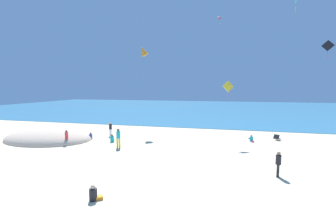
# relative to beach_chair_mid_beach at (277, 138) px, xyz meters

# --- Properties ---
(ground_plane) EXTENTS (120.00, 120.00, 0.00)m
(ground_plane) POSITION_rel_beach_chair_mid_beach_xyz_m (-10.00, -3.65, -0.27)
(ground_plane) COLOR beige
(ocean_water) EXTENTS (120.00, 60.00, 0.05)m
(ocean_water) POSITION_rel_beach_chair_mid_beach_xyz_m (-10.00, 34.82, -0.24)
(ocean_water) COLOR teal
(ocean_water) RESTS_ON ground_plane
(dune_mound) EXTENTS (9.22, 6.45, 2.43)m
(dune_mound) POSITION_rel_beach_chair_mid_beach_xyz_m (-22.71, -5.29, -0.27)
(dune_mound) COLOR beige
(dune_mound) RESTS_ON ground_plane
(beach_chair_mid_beach) EXTENTS (0.81, 0.81, 0.60)m
(beach_chair_mid_beach) POSITION_rel_beach_chair_mid_beach_xyz_m (0.00, 0.00, 0.00)
(beach_chair_mid_beach) COLOR black
(beach_chair_mid_beach) RESTS_ON ground_plane
(person_0) EXTENTS (0.45, 0.60, 0.68)m
(person_0) POSITION_rel_beach_chair_mid_beach_xyz_m (-2.56, -1.25, -0.02)
(person_0) COLOR #19ADB2
(person_0) RESTS_ON ground_plane
(person_1) EXTENTS (0.39, 0.39, 1.55)m
(person_1) POSITION_rel_beach_chair_mid_beach_xyz_m (-1.95, -10.45, 0.63)
(person_1) COLOR black
(person_1) RESTS_ON ground_plane
(person_2) EXTENTS (0.48, 0.67, 0.77)m
(person_2) POSITION_rel_beach_chair_mid_beach_xyz_m (-15.83, -4.67, 0.02)
(person_2) COLOR #19ADB2
(person_2) RESTS_ON ground_plane
(person_3) EXTENTS (0.62, 0.58, 0.70)m
(person_3) POSITION_rel_beach_chair_mid_beach_xyz_m (-18.59, -4.09, -0.01)
(person_3) COLOR blue
(person_3) RESTS_ON ground_plane
(person_4) EXTENTS (0.48, 0.48, 1.72)m
(person_4) POSITION_rel_beach_chair_mid_beach_xyz_m (-14.20, -6.62, 0.73)
(person_4) COLOR yellow
(person_4) RESTS_ON ground_plane
(person_5) EXTENTS (0.30, 0.30, 1.40)m
(person_5) POSITION_rel_beach_chair_mid_beach_xyz_m (-19.32, -6.84, 0.54)
(person_5) COLOR red
(person_5) RESTS_ON ground_plane
(person_6) EXTENTS (0.36, 0.36, 1.55)m
(person_6) POSITION_rel_beach_chair_mid_beach_xyz_m (-17.27, -2.28, 0.63)
(person_6) COLOR white
(person_6) RESTS_ON ground_plane
(person_7) EXTENTS (0.69, 0.64, 0.78)m
(person_7) POSITION_rel_beach_chair_mid_beach_xyz_m (-10.99, -15.73, 0.02)
(person_7) COLOR black
(person_7) RESTS_ON ground_plane
(kite_orange) EXTENTS (1.35, 1.12, 1.90)m
(kite_orange) POSITION_rel_beach_chair_mid_beach_xyz_m (-14.76, 1.58, 9.33)
(kite_orange) COLOR orange
(kite_black) EXTENTS (0.85, 0.26, 1.36)m
(kite_black) POSITION_rel_beach_chair_mid_beach_xyz_m (2.38, -4.39, 8.22)
(kite_black) COLOR black
(kite_red) EXTENTS (0.57, 0.72, 1.09)m
(kite_red) POSITION_rel_beach_chair_mid_beach_xyz_m (-6.25, 9.36, 14.75)
(kite_red) COLOR red
(kite_teal) EXTENTS (0.47, 0.53, 1.47)m
(kite_teal) POSITION_rel_beach_chair_mid_beach_xyz_m (2.54, 6.50, 15.16)
(kite_teal) COLOR #1EADAD
(kite_yellow) EXTENTS (1.04, 0.50, 2.14)m
(kite_yellow) POSITION_rel_beach_chair_mid_beach_xyz_m (-4.93, -2.16, 5.12)
(kite_yellow) COLOR yellow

